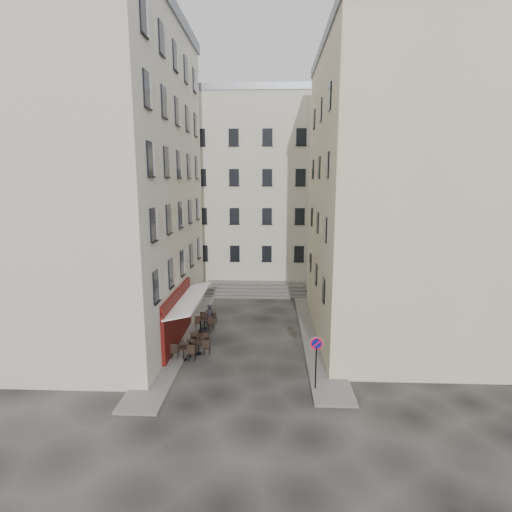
# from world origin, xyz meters

# --- Properties ---
(ground) EXTENTS (90.00, 90.00, 0.00)m
(ground) POSITION_xyz_m (0.00, 0.00, 0.00)
(ground) COLOR black
(ground) RESTS_ON ground
(sidewalk_left) EXTENTS (2.00, 22.00, 0.12)m
(sidewalk_left) POSITION_xyz_m (-4.50, 4.00, 0.06)
(sidewalk_left) COLOR slate
(sidewalk_left) RESTS_ON ground
(sidewalk_right) EXTENTS (2.00, 18.00, 0.12)m
(sidewalk_right) POSITION_xyz_m (4.50, 3.00, 0.06)
(sidewalk_right) COLOR slate
(sidewalk_right) RESTS_ON ground
(building_left) EXTENTS (12.20, 16.20, 20.60)m
(building_left) POSITION_xyz_m (-10.50, 3.00, 10.31)
(building_left) COLOR beige
(building_left) RESTS_ON ground
(building_right) EXTENTS (12.20, 14.20, 18.60)m
(building_right) POSITION_xyz_m (10.50, 3.50, 9.31)
(building_right) COLOR beige
(building_right) RESTS_ON ground
(building_back) EXTENTS (18.20, 10.20, 18.60)m
(building_back) POSITION_xyz_m (-1.00, 19.00, 9.31)
(building_back) COLOR beige
(building_back) RESTS_ON ground
(cafe_storefront) EXTENTS (1.74, 7.30, 3.50)m
(cafe_storefront) POSITION_xyz_m (-4.32, 1.00, 1.88)
(cafe_storefront) COLOR #490F0A
(cafe_storefront) RESTS_ON ground
(stone_steps) EXTENTS (9.00, 3.15, 0.80)m
(stone_steps) POSITION_xyz_m (0.00, 12.57, 0.40)
(stone_steps) COLOR #585654
(stone_steps) RESTS_ON ground
(bollard_near) EXTENTS (0.12, 0.12, 0.98)m
(bollard_near) POSITION_xyz_m (-3.25, -1.00, 0.53)
(bollard_near) COLOR black
(bollard_near) RESTS_ON ground
(bollard_mid) EXTENTS (0.12, 0.12, 0.98)m
(bollard_mid) POSITION_xyz_m (-3.25, 2.50, 0.53)
(bollard_mid) COLOR black
(bollard_mid) RESTS_ON ground
(bollard_far) EXTENTS (0.12, 0.12, 0.98)m
(bollard_far) POSITION_xyz_m (-3.25, 6.00, 0.53)
(bollard_far) COLOR black
(bollard_far) RESTS_ON ground
(no_parking_sign) EXTENTS (0.63, 0.10, 2.77)m
(no_parking_sign) POSITION_xyz_m (3.68, -4.48, 1.96)
(no_parking_sign) COLOR black
(no_parking_sign) RESTS_ON ground
(bistro_table_a) EXTENTS (1.43, 0.67, 1.01)m
(bistro_table_a) POSITION_xyz_m (-3.54, -1.43, 0.52)
(bistro_table_a) COLOR black
(bistro_table_a) RESTS_ON ground
(bistro_table_b) EXTENTS (1.39, 0.65, 0.98)m
(bistro_table_b) POSITION_xyz_m (-2.81, -0.59, 0.50)
(bistro_table_b) COLOR black
(bistro_table_b) RESTS_ON ground
(bistro_table_c) EXTENTS (1.15, 0.54, 0.81)m
(bistro_table_c) POSITION_xyz_m (-3.01, 0.89, 0.42)
(bistro_table_c) COLOR black
(bistro_table_c) RESTS_ON ground
(bistro_table_d) EXTENTS (1.34, 0.63, 0.94)m
(bistro_table_d) POSITION_xyz_m (-3.16, 3.53, 0.48)
(bistro_table_d) COLOR black
(bistro_table_d) RESTS_ON ground
(bistro_table_e) EXTENTS (1.18, 0.55, 0.83)m
(bistro_table_e) POSITION_xyz_m (-3.07, 4.74, 0.42)
(bistro_table_e) COLOR black
(bistro_table_e) RESTS_ON ground
(pedestrian) EXTENTS (0.66, 0.46, 1.71)m
(pedestrian) POSITION_xyz_m (-2.85, 3.81, 0.86)
(pedestrian) COLOR black
(pedestrian) RESTS_ON ground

